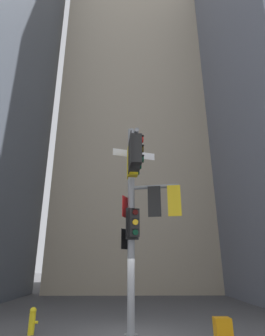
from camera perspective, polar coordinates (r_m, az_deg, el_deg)
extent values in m
cube|color=tan|center=(37.67, 2.24, 14.34)|extent=(17.33, 17.33, 46.62)
cylinder|color=gray|center=(10.19, -0.29, -11.26)|extent=(0.26, 0.26, 7.63)
cylinder|color=gray|center=(9.83, 0.27, 5.06)|extent=(0.30, 2.30, 0.14)
cylinder|color=gray|center=(10.32, 4.68, -4.00)|extent=(1.81, 0.52, 0.14)
cube|color=yellow|center=(9.91, -1.00, 1.11)|extent=(0.06, 0.48, 1.14)
cube|color=yellow|center=(9.92, 0.10, 1.08)|extent=(0.36, 0.36, 1.00)
cylinder|color=#360605|center=(10.07, 1.23, 2.91)|extent=(0.07, 0.20, 0.20)
cube|color=black|center=(10.11, 1.26, 3.54)|extent=(0.09, 0.22, 0.02)
cylinder|color=yellow|center=(9.94, 1.25, 1.04)|extent=(0.07, 0.20, 0.20)
cube|color=black|center=(9.98, 1.28, 1.69)|extent=(0.09, 0.22, 0.02)
cylinder|color=#06311C|center=(9.82, 1.26, -0.87)|extent=(0.07, 0.20, 0.20)
cube|color=black|center=(9.86, 1.29, -0.21)|extent=(0.09, 0.22, 0.02)
cube|color=black|center=(9.32, -0.73, 2.47)|extent=(0.06, 0.48, 1.14)
cube|color=black|center=(9.34, 0.44, 2.43)|extent=(0.36, 0.36, 1.00)
cylinder|color=red|center=(9.49, 1.64, 4.35)|extent=(0.07, 0.20, 0.20)
cube|color=black|center=(9.54, 1.67, 5.01)|extent=(0.09, 0.22, 0.02)
cylinder|color=#3C2C06|center=(9.35, 1.66, 2.39)|extent=(0.07, 0.20, 0.20)
cube|color=black|center=(9.40, 1.69, 3.07)|extent=(0.09, 0.22, 0.02)
cylinder|color=#06311C|center=(9.23, 1.68, 0.38)|extent=(0.07, 0.20, 0.20)
cube|color=black|center=(9.27, 1.71, 1.07)|extent=(0.09, 0.22, 0.02)
cube|color=black|center=(8.74, -0.42, 4.01)|extent=(0.06, 0.48, 1.14)
cube|color=black|center=(8.76, 0.82, 3.96)|extent=(0.36, 0.36, 1.00)
cylinder|color=red|center=(8.92, 2.09, 5.98)|extent=(0.07, 0.20, 0.20)
cube|color=black|center=(8.97, 2.12, 6.67)|extent=(0.09, 0.22, 0.02)
cylinder|color=#3C2C06|center=(8.78, 2.12, 3.92)|extent=(0.07, 0.20, 0.20)
cube|color=black|center=(8.83, 2.15, 4.63)|extent=(0.09, 0.22, 0.02)
cylinder|color=#06311C|center=(8.64, 2.15, 1.79)|extent=(0.07, 0.20, 0.20)
cube|color=black|center=(8.69, 2.18, 2.52)|extent=(0.09, 0.22, 0.02)
cube|color=black|center=(9.99, 4.65, -7.03)|extent=(0.48, 0.13, 1.14)
cube|color=black|center=(10.18, 4.77, -7.25)|extent=(0.40, 0.40, 1.00)
cylinder|color=#360605|center=(10.45, 4.84, -5.60)|extent=(0.21, 0.10, 0.20)
cube|color=black|center=(10.49, 4.83, -4.98)|extent=(0.23, 0.12, 0.02)
cylinder|color=yellow|center=(10.37, 4.90, -7.48)|extent=(0.21, 0.10, 0.20)
cube|color=black|center=(10.40, 4.88, -6.84)|extent=(0.23, 0.12, 0.02)
cylinder|color=#06311C|center=(10.31, 4.96, -9.38)|extent=(0.21, 0.10, 0.20)
cube|color=black|center=(10.33, 4.94, -8.74)|extent=(0.23, 0.12, 0.02)
cube|color=gold|center=(9.94, 8.84, -6.80)|extent=(0.48, 0.13, 1.14)
cube|color=gold|center=(10.13, 8.89, -7.03)|extent=(0.40, 0.40, 1.00)
cylinder|color=#360605|center=(10.40, 8.84, -5.37)|extent=(0.21, 0.10, 0.20)
cube|color=black|center=(10.44, 8.81, -4.74)|extent=(0.23, 0.12, 0.02)
cylinder|color=#3C2C06|center=(10.32, 8.94, -7.26)|extent=(0.21, 0.10, 0.20)
cube|color=black|center=(10.35, 8.91, -6.62)|extent=(0.23, 0.12, 0.02)
cylinder|color=#19C672|center=(10.26, 9.04, -9.17)|extent=(0.21, 0.10, 0.20)
cube|color=black|center=(10.28, 9.01, -8.52)|extent=(0.23, 0.12, 0.02)
cube|color=black|center=(10.05, -0.07, -11.70)|extent=(0.47, 0.16, 1.14)
cube|color=black|center=(9.87, 0.25, -11.55)|extent=(0.42, 0.42, 1.00)
cylinder|color=#360605|center=(9.73, 0.60, -9.36)|extent=(0.21, 0.11, 0.20)
cube|color=black|center=(9.75, 0.60, -8.66)|extent=(0.23, 0.13, 0.02)
cylinder|color=yellow|center=(9.68, 0.60, -11.40)|extent=(0.21, 0.11, 0.20)
cube|color=black|center=(9.69, 0.61, -10.69)|extent=(0.23, 0.13, 0.02)
cylinder|color=#06311C|center=(9.64, 0.61, -13.46)|extent=(0.21, 0.11, 0.20)
cube|color=black|center=(9.64, 0.62, -12.74)|extent=(0.23, 0.13, 0.02)
cube|color=white|center=(10.55, 0.35, 2.90)|extent=(1.65, 0.55, 0.28)
cube|color=#19479E|center=(10.55, 0.35, 2.90)|extent=(1.61, 0.54, 0.24)
cube|color=red|center=(10.37, -1.42, -8.29)|extent=(0.28, 0.59, 0.80)
cube|color=white|center=(10.37, -1.42, -8.29)|extent=(0.26, 0.55, 0.76)
cube|color=black|center=(10.25, -1.33, -14.84)|extent=(0.37, 0.49, 0.72)
cube|color=white|center=(10.25, -1.33, -14.84)|extent=(0.34, 0.46, 0.68)
cylinder|color=yellow|center=(11.49, -20.56, -28.46)|extent=(0.22, 0.22, 0.70)
sphere|color=yellow|center=(11.43, -20.29, -26.46)|extent=(0.23, 0.23, 0.23)
cylinder|color=yellow|center=(11.44, -19.68, -28.42)|extent=(0.10, 0.09, 0.09)
cube|color=black|center=(8.94, 20.18, -29.38)|extent=(0.01, 0.29, 0.34)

